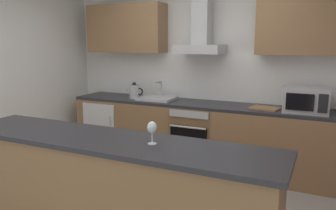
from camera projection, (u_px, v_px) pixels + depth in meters
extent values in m
cube|color=white|center=(212.00, 71.00, 4.84)|extent=(5.34, 0.12, 2.60)
cube|color=white|center=(210.00, 77.00, 4.79)|extent=(3.69, 0.02, 0.66)
cube|color=olive|center=(202.00, 137.00, 4.66)|extent=(3.82, 0.60, 0.86)
cube|color=#28282D|center=(202.00, 105.00, 4.58)|extent=(3.82, 0.60, 0.04)
cube|color=olive|center=(109.00, 195.00, 2.84)|extent=(2.76, 0.52, 0.91)
cube|color=#28282D|center=(108.00, 141.00, 2.75)|extent=(2.86, 0.64, 0.04)
cube|color=olive|center=(126.00, 29.00, 5.06)|extent=(1.22, 0.32, 0.70)
cube|color=olive|center=(310.00, 25.00, 3.99)|extent=(1.22, 0.32, 0.70)
cube|color=slate|center=(196.00, 134.00, 4.67)|extent=(0.60, 0.56, 0.80)
cube|color=black|center=(188.00, 145.00, 4.42)|extent=(0.50, 0.02, 0.48)
cube|color=#B7BABC|center=(189.00, 114.00, 4.35)|extent=(0.54, 0.02, 0.09)
cylinder|color=#B7BABC|center=(187.00, 127.00, 4.35)|extent=(0.49, 0.02, 0.02)
cube|color=white|center=(110.00, 126.00, 5.27)|extent=(0.58, 0.56, 0.85)
cube|color=silver|center=(99.00, 130.00, 5.02)|extent=(0.55, 0.02, 0.80)
cylinder|color=#B7BABC|center=(110.00, 129.00, 4.90)|extent=(0.02, 0.02, 0.38)
cube|color=#B7BABC|center=(307.00, 100.00, 3.96)|extent=(0.50, 0.36, 0.30)
cube|color=black|center=(300.00, 102.00, 3.81)|extent=(0.30, 0.02, 0.19)
cube|color=black|center=(323.00, 104.00, 3.71)|extent=(0.10, 0.01, 0.21)
cube|color=silver|center=(157.00, 98.00, 4.84)|extent=(0.50, 0.40, 0.04)
cylinder|color=#B7BABC|center=(161.00, 90.00, 4.93)|extent=(0.03, 0.03, 0.26)
cylinder|color=#B7BABC|center=(158.00, 82.00, 4.84)|extent=(0.03, 0.16, 0.03)
cylinder|color=#B7BABC|center=(134.00, 92.00, 4.93)|extent=(0.15, 0.15, 0.20)
sphere|color=black|center=(134.00, 84.00, 4.91)|extent=(0.06, 0.06, 0.06)
cone|color=#B7BABC|center=(128.00, 89.00, 4.97)|extent=(0.09, 0.04, 0.07)
torus|color=black|center=(140.00, 91.00, 4.89)|extent=(0.11, 0.02, 0.11)
cube|color=#B7BABC|center=(200.00, 49.00, 4.54)|extent=(0.62, 0.45, 0.12)
cube|color=#B7BABC|center=(202.00, 22.00, 4.52)|extent=(0.22, 0.22, 0.60)
cylinder|color=silver|center=(152.00, 144.00, 2.60)|extent=(0.07, 0.07, 0.01)
cylinder|color=silver|center=(152.00, 138.00, 2.59)|extent=(0.01, 0.01, 0.09)
ellipsoid|color=silver|center=(152.00, 128.00, 2.57)|extent=(0.08, 0.08, 0.10)
cube|color=#9E7247|center=(265.00, 108.00, 4.18)|extent=(0.38, 0.29, 0.02)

